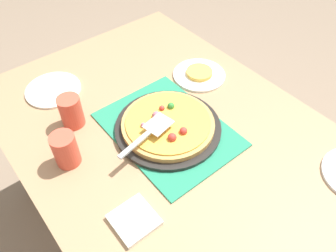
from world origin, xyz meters
TOP-DOWN VIEW (x-y plane):
  - ground_plane at (0.00, 0.00)m, footprint 8.00×8.00m
  - dining_table at (0.00, 0.00)m, footprint 1.40×1.00m
  - placemat at (0.00, 0.00)m, footprint 0.48×0.36m
  - pizza_pan at (0.00, 0.00)m, footprint 0.38×0.38m
  - pizza at (0.00, -0.00)m, footprint 0.33×0.33m
  - plate_far_right at (-0.16, 0.30)m, footprint 0.22×0.22m
  - plate_side at (-0.46, -0.23)m, footprint 0.22×0.22m
  - served_slice_right at (-0.16, 0.30)m, footprint 0.11×0.11m
  - cup_near at (-0.10, -0.34)m, footprint 0.08×0.08m
  - cup_far at (-0.24, -0.25)m, footprint 0.08×0.08m
  - pizza_server at (0.02, -0.10)m, footprint 0.09×0.23m
  - napkin_stack at (0.22, -0.30)m, footprint 0.12×0.12m

SIDE VIEW (x-z plane):
  - ground_plane at x=0.00m, z-range 0.00..0.00m
  - dining_table at x=0.00m, z-range 0.27..1.02m
  - placemat at x=0.00m, z-range 0.75..0.76m
  - plate_far_right at x=-0.16m, z-range 0.75..0.76m
  - plate_side at x=-0.46m, z-range 0.75..0.76m
  - napkin_stack at x=0.22m, z-range 0.75..0.77m
  - pizza_pan at x=0.00m, z-range 0.76..0.77m
  - served_slice_right at x=-0.16m, z-range 0.76..0.78m
  - pizza at x=0.00m, z-range 0.76..0.81m
  - cup_near at x=-0.10m, z-range 0.75..0.87m
  - cup_far at x=-0.24m, z-range 0.75..0.87m
  - pizza_server at x=0.02m, z-range 0.82..0.82m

